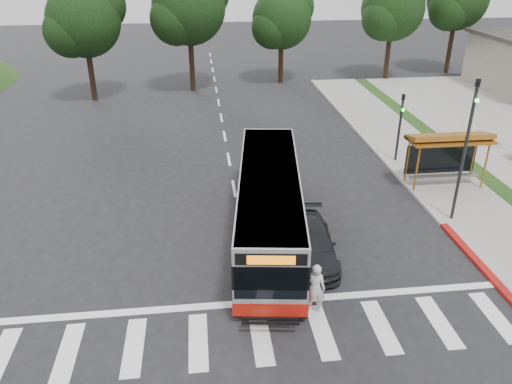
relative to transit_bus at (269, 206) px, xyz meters
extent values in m
plane|color=black|center=(-1.12, -1.14, -1.46)|extent=(140.00, 140.00, 0.00)
cube|color=gray|center=(9.88, 6.86, -1.40)|extent=(4.00, 40.00, 0.12)
cube|color=#9E9991|center=(7.88, 6.86, -1.39)|extent=(0.30, 40.00, 0.15)
cube|color=maroon|center=(7.88, -3.14, -1.38)|extent=(0.32, 6.00, 0.15)
cube|color=silver|center=(-1.12, -6.14, -1.45)|extent=(18.00, 2.60, 0.01)
cylinder|color=#9A5C19|center=(7.88, 3.26, -0.19)|extent=(0.10, 0.10, 2.30)
cylinder|color=#9A5C19|center=(11.48, 3.26, -0.19)|extent=(0.10, 0.10, 2.30)
cylinder|color=#9A5C19|center=(7.88, 4.46, -0.19)|extent=(0.10, 0.10, 2.30)
cylinder|color=#9A5C19|center=(11.48, 4.46, -0.19)|extent=(0.10, 0.10, 2.30)
cube|color=#9A5C19|center=(9.68, 3.86, 1.11)|extent=(4.20, 1.60, 0.12)
cube|color=#9A5C19|center=(9.68, 3.91, 1.26)|extent=(4.20, 1.32, 0.51)
cube|color=black|center=(9.68, 4.46, -0.14)|extent=(3.80, 0.06, 1.60)
cube|color=gray|center=(9.68, 3.86, -0.89)|extent=(3.60, 0.40, 0.08)
cylinder|color=black|center=(8.48, 0.36, 1.79)|extent=(0.14, 0.14, 6.50)
imported|color=black|center=(8.48, 0.36, 4.54)|extent=(0.16, 0.20, 1.00)
sphere|color=#19E533|center=(8.48, 0.18, 4.19)|extent=(0.18, 0.18, 0.18)
cylinder|color=black|center=(8.48, 7.36, 0.54)|extent=(0.14, 0.14, 4.00)
imported|color=black|center=(8.48, 7.36, 2.04)|extent=(0.16, 0.20, 1.00)
sphere|color=#19E533|center=(8.48, 7.18, 1.69)|extent=(0.18, 0.18, 0.18)
cylinder|color=black|center=(14.88, 26.86, 0.84)|extent=(0.44, 0.44, 4.40)
sphere|color=black|center=(14.88, 26.86, 4.84)|extent=(5.60, 5.60, 5.60)
sphere|color=black|center=(13.90, 26.16, 4.14)|extent=(3.92, 3.92, 3.92)
cylinder|color=black|center=(21.88, 28.86, 0.96)|extent=(0.44, 0.44, 4.84)
sphere|color=black|center=(20.90, 28.16, 4.59)|extent=(3.92, 3.92, 3.92)
cylinder|color=black|center=(-3.12, 24.86, 0.96)|extent=(0.44, 0.44, 4.84)
sphere|color=black|center=(-3.12, 24.86, 5.36)|extent=(6.00, 6.00, 6.00)
sphere|color=black|center=(-4.17, 24.11, 4.59)|extent=(4.20, 4.20, 4.20)
cylinder|color=black|center=(4.88, 26.86, 0.52)|extent=(0.44, 0.44, 3.96)
sphere|color=black|center=(4.88, 26.86, 4.12)|extent=(5.20, 5.20, 5.20)
sphere|color=black|center=(5.92, 27.64, 5.02)|extent=(3.90, 3.90, 3.90)
sphere|color=black|center=(3.97, 26.21, 3.49)|extent=(3.64, 3.64, 3.64)
cylinder|color=black|center=(-11.12, 22.86, 0.74)|extent=(0.44, 0.44, 4.40)
sphere|color=black|center=(-11.12, 22.86, 4.74)|extent=(5.60, 5.60, 5.60)
sphere|color=black|center=(-10.00, 23.70, 5.74)|extent=(4.20, 4.20, 4.20)
sphere|color=black|center=(-12.10, 22.16, 4.04)|extent=(3.92, 3.92, 3.92)
imported|color=silver|center=(0.86, -5.07, -0.53)|extent=(0.81, 0.70, 1.87)
imported|color=black|center=(1.39, -1.85, -0.79)|extent=(2.21, 4.73, 1.34)
camera|label=1|loc=(-2.72, -18.34, 9.77)|focal=35.00mm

